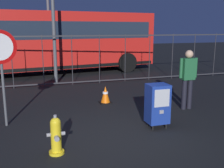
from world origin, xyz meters
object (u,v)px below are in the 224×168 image
(bus_near, at_px, (49,39))
(newspaper_box_primary, at_px, (157,104))
(traffic_cone, at_px, (105,95))
(pedestrian, at_px, (188,76))
(stop_sign, at_px, (1,58))
(fire_hydrant, at_px, (56,136))

(bus_near, bearing_deg, newspaper_box_primary, -85.49)
(traffic_cone, relative_size, bus_near, 0.05)
(pedestrian, relative_size, traffic_cone, 3.15)
(stop_sign, xyz_separation_m, traffic_cone, (2.76, 1.13, -1.34))
(traffic_cone, bearing_deg, bus_near, 100.95)
(fire_hydrant, height_order, pedestrian, pedestrian)
(fire_hydrant, distance_m, traffic_cone, 3.42)
(stop_sign, xyz_separation_m, bus_near, (1.60, 7.09, 0.11))
(traffic_cone, bearing_deg, stop_sign, -157.67)
(fire_hydrant, relative_size, pedestrian, 0.45)
(stop_sign, bearing_deg, newspaper_box_primary, -18.95)
(stop_sign, bearing_deg, traffic_cone, 22.33)
(fire_hydrant, bearing_deg, newspaper_box_primary, 15.31)
(fire_hydrant, xyz_separation_m, bus_near, (0.62, 8.88, 1.36))
(pedestrian, distance_m, bus_near, 7.91)
(newspaper_box_primary, bearing_deg, pedestrian, 35.63)
(newspaper_box_primary, relative_size, traffic_cone, 1.92)
(newspaper_box_primary, bearing_deg, stop_sign, 161.05)
(fire_hydrant, distance_m, stop_sign, 2.40)
(newspaper_box_primary, distance_m, stop_sign, 3.68)
(newspaper_box_primary, bearing_deg, fire_hydrant, -164.69)
(stop_sign, relative_size, bus_near, 0.21)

